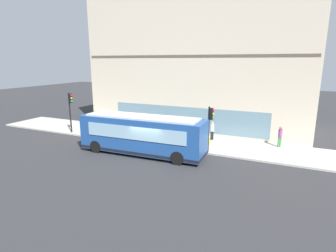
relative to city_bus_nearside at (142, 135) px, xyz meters
The scene contains 10 objects.
ground 1.98m from the city_bus_nearside, 123.64° to the right, with size 120.00×120.00×0.00m, color #2D2D30.
sidewalk_curb 4.76m from the city_bus_nearside, 13.01° to the right, with size 4.97×40.00×0.15m, color #B2ADA3.
building_corner 13.02m from the city_bus_nearside, ahead, with size 9.89×22.85×13.92m.
city_bus_nearside is the anchor object (origin of this frame).
traffic_light_near_corner 5.47m from the city_bus_nearside, 64.73° to the right, with size 0.32×0.49×3.63m.
traffic_light_down_block 9.84m from the city_bus_nearside, 76.01° to the left, with size 0.32×0.49×4.04m.
fire_hydrant 5.95m from the city_bus_nearside, 46.92° to the right, with size 0.35×0.35×0.74m.
pedestrian_walking_along_curb 7.00m from the city_bus_nearside, 36.06° to the right, with size 0.32×0.32×1.68m.
pedestrian_near_hydrant 11.49m from the city_bus_nearside, 59.16° to the right, with size 0.32×0.32×1.78m.
newspaper_vending_box 5.44m from the city_bus_nearside, 21.68° to the left, with size 0.44×0.43×0.90m.
Camera 1 is at (-17.26, -9.39, 7.20)m, focal length 29.13 mm.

